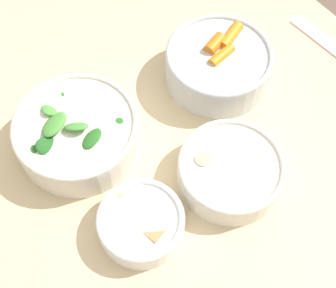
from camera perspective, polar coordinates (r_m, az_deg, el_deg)
The scene contains 6 objects.
ground_plane at distance 1.45m, azimuth -0.91°, elevation -16.21°, with size 10.00×10.00×0.00m, color brown.
dining_table at distance 0.85m, azimuth -1.50°, elevation -5.87°, with size 1.12×0.96×0.74m.
bowl_carrots at distance 0.83m, azimuth 6.13°, elevation 9.66°, with size 0.18×0.18×0.08m.
bowl_greens at distance 0.76m, azimuth -10.98°, elevation 1.41°, with size 0.20×0.20×0.08m.
bowl_beans_hotdog at distance 0.73m, azimuth 7.59°, elevation -3.30°, with size 0.16×0.16×0.05m.
bowl_cookies at distance 0.69m, azimuth -3.36°, elevation -9.55°, with size 0.13×0.13×0.04m.
Camera 1 is at (0.30, -0.19, 1.40)m, focal length 50.00 mm.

